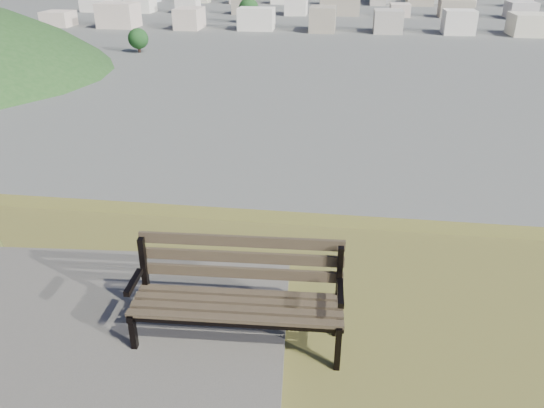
# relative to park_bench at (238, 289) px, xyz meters

# --- Properties ---
(park_bench) EXTENTS (1.65, 0.60, 0.85)m
(park_bench) POSITION_rel_park_bench_xyz_m (0.00, 0.00, 0.00)
(park_bench) COLOR #463B28
(park_bench) RESTS_ON hilltop_mesa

